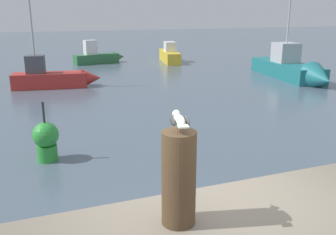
{
  "coord_description": "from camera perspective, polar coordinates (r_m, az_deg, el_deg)",
  "views": [
    {
      "loc": [
        -1.51,
        -3.09,
        3.17
      ],
      "look_at": [
        -0.44,
        -0.26,
        2.3
      ],
      "focal_mm": 39.62,
      "sensor_mm": 36.0,
      "label": 1
    }
  ],
  "objects": [
    {
      "name": "boat_green",
      "position": [
        23.84,
        -10.5,
        9.21
      ],
      "size": [
        3.37,
        1.41,
        1.47
      ],
      "color": "#2D6B3D",
      "rests_on": "ground_plane"
    },
    {
      "name": "channel_buoy",
      "position": [
        8.48,
        -18.25,
        -3.28
      ],
      "size": [
        0.56,
        0.56,
        1.33
      ],
      "color": "green",
      "rests_on": "ground_plane"
    },
    {
      "name": "seagull",
      "position": [
        2.92,
        1.72,
        -0.49
      ],
      "size": [
        0.18,
        0.39,
        0.14
      ],
      "color": "#C67460",
      "rests_on": "mooring_post"
    },
    {
      "name": "boat_yellow",
      "position": [
        24.35,
        0.13,
        9.67
      ],
      "size": [
        1.59,
        4.17,
        1.29
      ],
      "color": "yellow",
      "rests_on": "ground_plane"
    },
    {
      "name": "boat_red",
      "position": [
        16.59,
        -16.78,
        5.94
      ],
      "size": [
        3.75,
        1.39,
        4.77
      ],
      "color": "#B72D28",
      "rests_on": "ground_plane"
    },
    {
      "name": "mooring_post",
      "position": [
        3.09,
        1.67,
        -9.37
      ],
      "size": [
        0.29,
        0.29,
        0.81
      ],
      "primitive_type": "cylinder",
      "color": "#4C3823",
      "rests_on": "harbor_quay"
    },
    {
      "name": "boat_teal",
      "position": [
        18.8,
        18.8,
        7.04
      ],
      "size": [
        2.21,
        6.03,
        4.96
      ],
      "color": "#1E7075",
      "rests_on": "ground_plane"
    }
  ]
}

